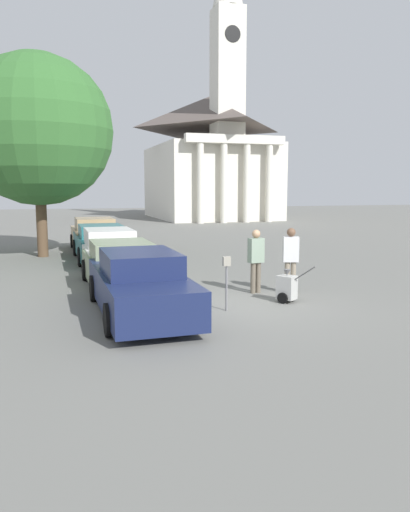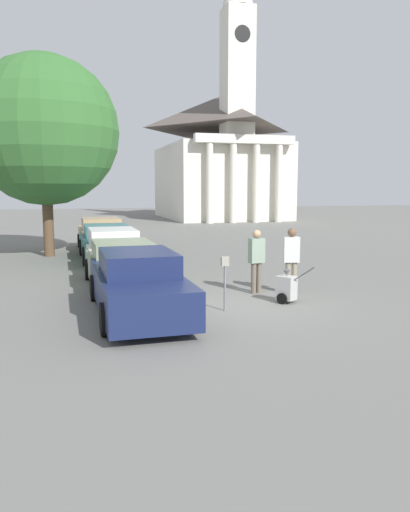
% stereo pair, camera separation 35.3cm
% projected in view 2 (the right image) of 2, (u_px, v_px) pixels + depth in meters
% --- Properties ---
extents(ground_plane, '(120.00, 120.00, 0.00)m').
position_uv_depth(ground_plane, '(233.00, 307.00, 12.16)').
color(ground_plane, slate).
extents(parked_car_navy, '(1.98, 5.21, 1.47)m').
position_uv_depth(parked_car_navy, '(137.00, 284.00, 11.46)').
color(parked_car_navy, '#19234C').
rests_on(parked_car_navy, ground_plane).
extents(parked_car_sage, '(2.01, 4.84, 1.37)m').
position_uv_depth(parked_car_sage, '(122.00, 265.00, 14.51)').
color(parked_car_sage, gray).
rests_on(parked_car_sage, ground_plane).
extents(parked_car_white, '(1.94, 5.16, 1.49)m').
position_uv_depth(parked_car_white, '(113.00, 251.00, 17.36)').
color(parked_car_white, silver).
rests_on(parked_car_white, ground_plane).
extents(parked_car_teal, '(2.05, 5.04, 1.42)m').
position_uv_depth(parked_car_teal, '(106.00, 243.00, 20.15)').
color(parked_car_teal, '#23666B').
rests_on(parked_car_teal, ground_plane).
extents(parked_car_tan, '(2.05, 5.01, 1.52)m').
position_uv_depth(parked_car_tan, '(101.00, 235.00, 22.98)').
color(parked_car_tan, tan).
rests_on(parked_car_tan, ground_plane).
extents(parking_meter, '(0.18, 0.09, 1.29)m').
position_uv_depth(parking_meter, '(225.00, 273.00, 11.68)').
color(parking_meter, slate).
rests_on(parking_meter, ground_plane).
extents(person_worker, '(0.45, 0.29, 1.76)m').
position_uv_depth(person_worker, '(257.00, 257.00, 13.62)').
color(person_worker, '#665B4C').
rests_on(person_worker, ground_plane).
extents(person_supervisor, '(0.47, 0.33, 1.80)m').
position_uv_depth(person_supervisor, '(291.00, 256.00, 13.57)').
color(person_supervisor, gray).
rests_on(person_supervisor, ground_plane).
extents(equipment_cart, '(0.73, 0.92, 1.00)m').
position_uv_depth(equipment_cart, '(286.00, 288.00, 12.57)').
color(equipment_cart, '#B2B2AD').
rests_on(equipment_cart, ground_plane).
extents(church, '(10.22, 14.49, 25.10)m').
position_uv_depth(church, '(220.00, 152.00, 46.98)').
color(church, silver).
rests_on(church, ground_plane).
extents(shade_tree, '(6.14, 6.14, 8.28)m').
position_uv_depth(shade_tree, '(44.00, 131.00, 20.52)').
color(shade_tree, brown).
rests_on(shade_tree, ground_plane).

